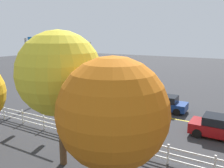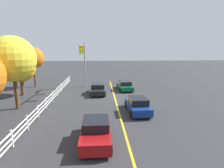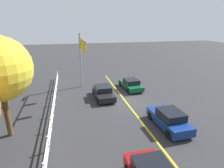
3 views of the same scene
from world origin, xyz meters
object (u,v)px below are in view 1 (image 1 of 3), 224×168
object	(u,v)px
car_1	(79,103)
tree_2	(60,74)
car_0	(164,103)
tree_4	(113,113)
car_2	(86,92)
car_3	(220,128)

from	to	relation	value
car_1	tree_2	bearing A→B (deg)	-57.74
car_0	tree_4	bearing A→B (deg)	97.36
tree_2	car_2	bearing A→B (deg)	-58.29
car_2	car_3	bearing A→B (deg)	162.11
car_2	tree_2	world-z (taller)	tree_2
car_2	car_1	bearing A→B (deg)	114.91
car_2	tree_2	size ratio (longest dim) A/B	0.59
car_0	tree_4	xyz separation A→B (m)	(-2.10, 13.11, 3.23)
car_0	car_3	world-z (taller)	car_3
car_1	car_3	xyz separation A→B (m)	(-12.31, -0.04, 0.07)
car_3	car_1	bearing A→B (deg)	-179.45
car_0	car_3	distance (m)	6.49
car_1	tree_4	size ratio (longest dim) A/B	0.66
car_0	tree_2	size ratio (longest dim) A/B	0.59
car_1	tree_2	xyz separation A→B (m)	(-5.32, 8.02, 4.34)
car_0	tree_4	distance (m)	13.66
car_3	tree_2	world-z (taller)	tree_2
tree_2	car_1	bearing A→B (deg)	-56.47
car_0	car_1	xyz separation A→B (m)	(7.07, 3.88, -0.05)
car_2	car_3	distance (m)	14.87
car_1	car_3	size ratio (longest dim) A/B	0.99
car_1	tree_4	world-z (taller)	tree_4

